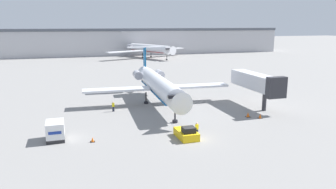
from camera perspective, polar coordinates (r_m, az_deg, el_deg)
name	(u,v)px	position (r m, az deg, el deg)	size (l,w,h in m)	color
ground_plane	(192,140)	(41.87, 4.26, -7.82)	(600.00, 600.00, 0.00)	gray
terminal_building	(98,42)	(157.41, -12.15, 8.98)	(180.00, 16.80, 12.26)	#B2B2B7
airplane_main	(158,84)	(58.82, -1.76, 1.80)	(26.64, 29.87, 9.47)	silver
pushback_tug	(186,133)	(42.18, 3.23, -6.77)	(2.23, 3.96, 1.69)	yellow
luggage_cart	(55,131)	(43.64, -19.03, -5.99)	(2.16, 3.24, 2.39)	#232326
worker_near_tug	(197,129)	(43.07, 5.04, -5.95)	(0.40, 0.25, 1.77)	#232838
worker_by_wing	(113,106)	(55.23, -9.51, -2.05)	(0.40, 0.24, 1.67)	#232838
traffic_cone_left	(93,140)	(41.91, -13.01, -7.66)	(0.56, 0.56, 0.63)	black
traffic_cone_right	(248,115)	(52.93, 13.77, -3.44)	(0.72, 0.72, 0.75)	black
traffic_cone_mid	(260,116)	(52.67, 15.75, -3.63)	(0.62, 0.62, 0.74)	black
airplane_parked_far_left	(148,48)	(141.33, -3.51, 8.02)	(37.22, 31.51, 10.89)	white
jet_bridge	(257,82)	(58.77, 15.20, 2.12)	(3.20, 13.07, 6.19)	#2D2D33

